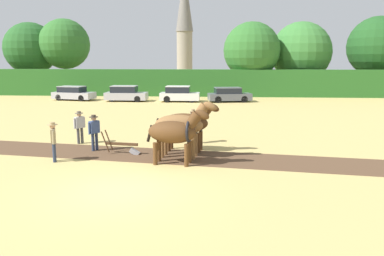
% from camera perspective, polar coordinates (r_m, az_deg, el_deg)
% --- Properties ---
extents(ground_plane, '(240.00, 240.00, 0.00)m').
position_cam_1_polar(ground_plane, '(12.52, -10.93, -9.37)').
color(ground_plane, tan).
extents(plowed_furrow_strip, '(30.23, 6.61, 0.01)m').
position_cam_1_polar(plowed_furrow_strip, '(17.99, -16.16, -3.46)').
color(plowed_furrow_strip, brown).
rests_on(plowed_furrow_strip, ground).
extents(hedgerow, '(69.22, 1.21, 3.03)m').
position_cam_1_polar(hedgerow, '(42.74, -0.24, 6.89)').
color(hedgerow, '#286023').
rests_on(hedgerow, ground).
extents(tree_far_left, '(6.54, 6.54, 8.74)m').
position_cam_1_polar(tree_far_left, '(52.53, -23.36, 11.03)').
color(tree_far_left, brown).
rests_on(tree_far_left, ground).
extents(tree_left, '(6.18, 6.18, 9.11)m').
position_cam_1_polar(tree_left, '(50.28, -18.84, 12.01)').
color(tree_left, brown).
rests_on(tree_left, ground).
extents(tree_center_left, '(6.53, 6.53, 8.43)m').
position_cam_1_polar(tree_center_left, '(44.70, 9.09, 11.59)').
color(tree_center_left, '#4C3823').
rests_on(tree_center_left, ground).
extents(tree_center, '(7.25, 7.25, 8.62)m').
position_cam_1_polar(tree_center, '(48.04, 16.27, 11.03)').
color(tree_center, brown).
rests_on(tree_center, ground).
extents(tree_center_right, '(7.04, 7.04, 9.15)m').
position_cam_1_polar(tree_center_right, '(50.17, 26.48, 11.05)').
color(tree_center_right, '#423323').
rests_on(tree_center_right, ground).
extents(church_spire, '(3.06, 3.06, 19.88)m').
position_cam_1_polar(church_spire, '(68.51, -1.15, 15.70)').
color(church_spire, gray).
rests_on(church_spire, ground).
extents(draft_horse_lead_left, '(2.66, 1.21, 2.34)m').
position_cam_1_polar(draft_horse_lead_left, '(15.01, -2.64, -0.63)').
color(draft_horse_lead_left, '#513319').
rests_on(draft_horse_lead_left, ground).
extents(draft_horse_lead_right, '(2.85, 1.22, 2.53)m').
position_cam_1_polar(draft_horse_lead_right, '(16.06, -1.60, 0.47)').
color(draft_horse_lead_right, brown).
rests_on(draft_horse_lead_right, ground).
extents(draft_horse_trail_left, '(2.83, 1.20, 2.33)m').
position_cam_1_polar(draft_horse_trail_left, '(17.17, -0.76, 0.79)').
color(draft_horse_trail_left, '#513319').
rests_on(draft_horse_trail_left, ground).
extents(plow, '(1.77, 0.56, 1.13)m').
position_cam_1_polar(plow, '(17.08, -10.25, -2.84)').
color(plow, '#4C331E').
rests_on(plow, ground).
extents(farmer_at_plow, '(0.42, 0.57, 1.68)m').
position_cam_1_polar(farmer_at_plow, '(17.87, -14.68, -0.28)').
color(farmer_at_plow, '#28334C').
rests_on(farmer_at_plow, ground).
extents(farmer_beside_team, '(0.49, 0.52, 1.75)m').
position_cam_1_polar(farmer_beside_team, '(18.71, 0.10, 0.72)').
color(farmer_beside_team, '#4C4C4C').
rests_on(farmer_beside_team, ground).
extents(farmer_onlooker_left, '(0.42, 0.60, 1.66)m').
position_cam_1_polar(farmer_onlooker_left, '(16.44, -20.38, -1.56)').
color(farmer_onlooker_left, '#28334C').
rests_on(farmer_onlooker_left, ground).
extents(farmer_onlooker_right, '(0.44, 0.53, 1.64)m').
position_cam_1_polar(farmer_onlooker_right, '(19.57, -16.76, 0.46)').
color(farmer_onlooker_right, '#4C4C4C').
rests_on(farmer_onlooker_right, ground).
extents(parked_car_far_left, '(4.48, 2.48, 1.45)m').
position_cam_1_polar(parked_car_far_left, '(40.56, -17.64, 5.05)').
color(parked_car_far_left, '#A8A8B2').
rests_on(parked_car_far_left, ground).
extents(parked_car_left, '(4.16, 1.74, 1.56)m').
position_cam_1_polar(parked_car_left, '(38.27, -10.08, 5.15)').
color(parked_car_left, '#A8A8B2').
rests_on(parked_car_left, ground).
extents(parked_car_center_left, '(3.89, 1.75, 1.56)m').
position_cam_1_polar(parked_car_center_left, '(37.30, -1.94, 5.17)').
color(parked_car_center_left, silver).
rests_on(parked_car_center_left, ground).
extents(parked_car_center, '(4.43, 2.47, 1.44)m').
position_cam_1_polar(parked_car_center, '(37.30, 5.66, 5.05)').
color(parked_car_center, '#565B66').
rests_on(parked_car_center, ground).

